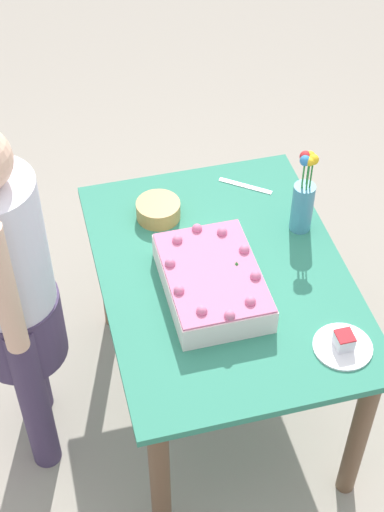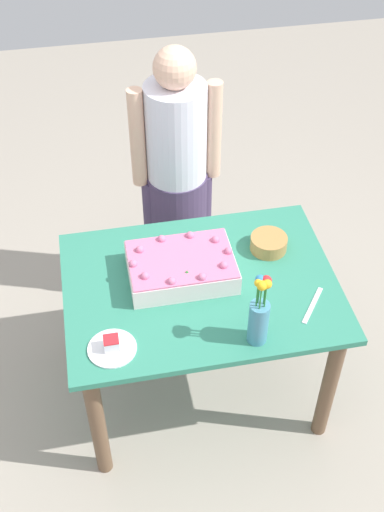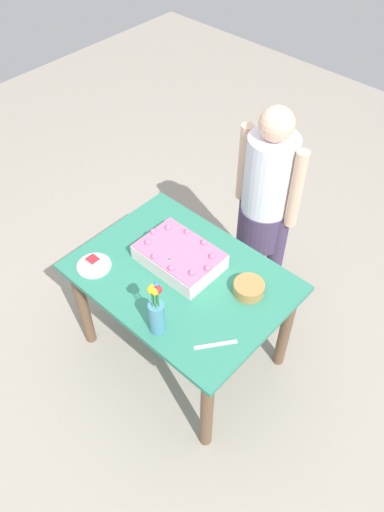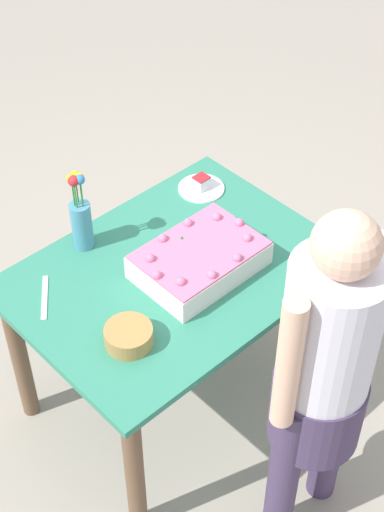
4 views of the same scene
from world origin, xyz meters
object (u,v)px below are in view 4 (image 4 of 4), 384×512
at_px(fruit_bowl, 129,336).
at_px(person_standing, 323,371).
at_px(serving_plate_with_slice, 201,186).
at_px(cake_knife, 45,297).
at_px(flower_vase, 81,217).
at_px(sheet_cake, 199,259).

bearing_deg(fruit_bowl, person_standing, -60.58).
relative_size(serving_plate_with_slice, cake_knife, 0.89).
bearing_deg(flower_vase, person_standing, -82.83).
xyz_separation_m(sheet_cake, fruit_bowl, (-0.42, -0.10, -0.02)).
height_order(sheet_cake, serving_plate_with_slice, sheet_cake).
bearing_deg(serving_plate_with_slice, fruit_bowl, -149.81).
bearing_deg(serving_plate_with_slice, sheet_cake, -134.36).
relative_size(sheet_cake, flower_vase, 1.32).
distance_m(serving_plate_with_slice, flower_vase, 0.59).
distance_m(sheet_cake, fruit_bowl, 0.43).
xyz_separation_m(serving_plate_with_slice, flower_vase, (-0.57, 0.06, 0.13)).
relative_size(sheet_cake, cake_knife, 2.09).
xyz_separation_m(cake_knife, person_standing, (0.41, -0.95, 0.10)).
relative_size(sheet_cake, serving_plate_with_slice, 2.35).
distance_m(sheet_cake, cake_knife, 0.58).
bearing_deg(fruit_bowl, flower_vase, 69.32).
bearing_deg(sheet_cake, serving_plate_with_slice, 45.64).
xyz_separation_m(sheet_cake, cake_knife, (-0.51, 0.28, -0.05)).
bearing_deg(person_standing, flower_vase, 7.17).
bearing_deg(serving_plate_with_slice, cake_knife, -175.29).
relative_size(sheet_cake, person_standing, 0.31).
height_order(serving_plate_with_slice, cake_knife, serving_plate_with_slice).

